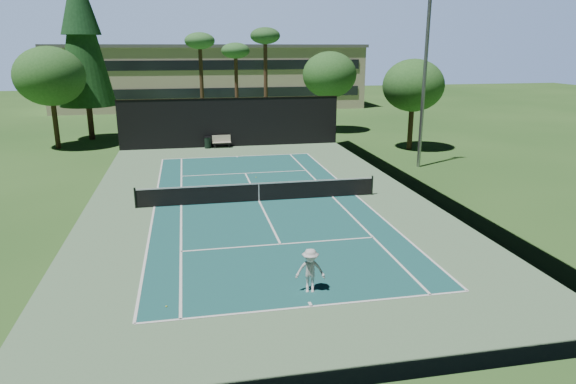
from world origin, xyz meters
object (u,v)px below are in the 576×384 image
tennis_ball_d (208,186)px  trash_bin (208,142)px  player (310,271)px  tennis_net (259,191)px  park_bench (221,141)px  tennis_ball_a (166,307)px  tennis_ball_b (215,196)px  tennis_ball_c (256,177)px

tennis_ball_d → trash_bin: 12.06m
player → trash_bin: size_ratio=1.65×
tennis_net → park_bench: tennis_net is taller
tennis_ball_d → trash_bin: bearing=87.4°
tennis_net → tennis_ball_a: tennis_net is taller
tennis_ball_b → tennis_ball_d: bearing=96.9°
tennis_ball_d → tennis_net: bearing=-54.8°
tennis_ball_b → tennis_ball_d: (-0.28, 2.32, 0.00)m
player → trash_bin: player is taller
tennis_net → tennis_ball_c: 5.14m
tennis_ball_a → tennis_ball_b: size_ratio=0.82×
tennis_ball_d → tennis_ball_a: bearing=-97.8°
tennis_ball_a → tennis_ball_d: tennis_ball_d is taller
trash_bin → tennis_ball_d: bearing=-92.6°
tennis_net → player: size_ratio=8.29×
tennis_ball_a → tennis_ball_d: 14.76m
tennis_ball_a → park_bench: (3.70, 26.72, 0.52)m
tennis_net → tennis_ball_c: tennis_net is taller
tennis_ball_d → tennis_ball_c: bearing=25.7°
tennis_net → tennis_ball_c: bearing=83.9°
tennis_ball_b → tennis_ball_c: bearing=53.6°
tennis_ball_a → tennis_ball_b: bearing=79.4°
tennis_net → tennis_ball_d: 4.44m
tennis_ball_a → tennis_ball_c: size_ratio=0.88×
tennis_ball_c → park_bench: park_bench is taller
tennis_ball_c → tennis_ball_d: bearing=-154.3°
tennis_ball_b → park_bench: park_bench is taller
park_bench → trash_bin: park_bench is taller
tennis_ball_a → tennis_ball_c: tennis_ball_c is taller
park_bench → trash_bin: 1.13m
tennis_ball_c → tennis_ball_d: 3.42m
tennis_ball_c → tennis_ball_b: bearing=-126.4°
park_bench → tennis_ball_b: bearing=-95.6°
tennis_ball_b → player: bearing=-78.5°
park_bench → trash_bin: size_ratio=1.59×
player → tennis_ball_c: bearing=100.3°
tennis_net → trash_bin: size_ratio=13.65×
tennis_ball_a → tennis_ball_b: tennis_ball_b is taller
tennis_ball_a → tennis_ball_b: 12.51m
player → tennis_ball_a: bearing=-166.4°
tennis_ball_b → tennis_net: bearing=-29.7°
tennis_ball_d → trash_bin: (0.55, 12.04, 0.44)m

